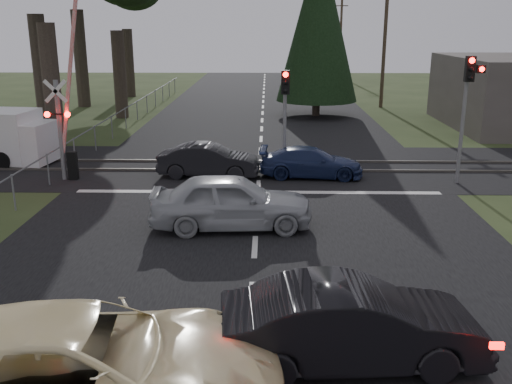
{
  "coord_description": "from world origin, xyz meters",
  "views": [
    {
      "loc": [
        0.32,
        -11.33,
        5.79
      ],
      "look_at": [
        0.02,
        3.84,
        1.3
      ],
      "focal_mm": 40.0,
      "sensor_mm": 36.0,
      "label": 1
    }
  ],
  "objects_px": {
    "crossing_signal": "(66,127)",
    "cream_coupe": "(82,368)",
    "silver_car": "(231,201)",
    "blue_sedan": "(311,162)",
    "dark_car_far": "(209,161)",
    "utility_pole_far": "(341,34)",
    "traffic_signal_right": "(468,95)",
    "traffic_signal_center": "(285,104)",
    "utility_pole_mid": "(385,40)",
    "dark_hatchback": "(351,325)"
  },
  "relations": [
    {
      "from": "cream_coupe",
      "to": "utility_pole_mid",
      "type": "bearing_deg",
      "value": -23.09
    },
    {
      "from": "traffic_signal_right",
      "to": "utility_pole_mid",
      "type": "height_order",
      "value": "utility_pole_mid"
    },
    {
      "from": "traffic_signal_right",
      "to": "dark_car_far",
      "type": "xyz_separation_m",
      "value": [
        -9.51,
        0.87,
        -2.67
      ]
    },
    {
      "from": "traffic_signal_right",
      "to": "cream_coupe",
      "type": "xyz_separation_m",
      "value": [
        -9.98,
        -13.44,
        -2.47
      ]
    },
    {
      "from": "traffic_signal_center",
      "to": "silver_car",
      "type": "bearing_deg",
      "value": -105.61
    },
    {
      "from": "silver_car",
      "to": "blue_sedan",
      "type": "distance_m",
      "value": 6.49
    },
    {
      "from": "crossing_signal",
      "to": "utility_pole_far",
      "type": "relative_size",
      "value": 0.77
    },
    {
      "from": "crossing_signal",
      "to": "cream_coupe",
      "type": "height_order",
      "value": "crossing_signal"
    },
    {
      "from": "cream_coupe",
      "to": "dark_hatchback",
      "type": "bearing_deg",
      "value": -75.46
    },
    {
      "from": "crossing_signal",
      "to": "dark_car_far",
      "type": "height_order",
      "value": "crossing_signal"
    },
    {
      "from": "cream_coupe",
      "to": "dark_car_far",
      "type": "relative_size",
      "value": 1.55
    },
    {
      "from": "traffic_signal_right",
      "to": "blue_sedan",
      "type": "height_order",
      "value": "traffic_signal_right"
    },
    {
      "from": "dark_hatchback",
      "to": "silver_car",
      "type": "distance_m",
      "value": 7.41
    },
    {
      "from": "crossing_signal",
      "to": "blue_sedan",
      "type": "xyz_separation_m",
      "value": [
        9.32,
        0.61,
        -1.47
      ]
    },
    {
      "from": "dark_car_far",
      "to": "traffic_signal_center",
      "type": "bearing_deg",
      "value": -79.72
    },
    {
      "from": "dark_car_far",
      "to": "blue_sedan",
      "type": "bearing_deg",
      "value": -85.38
    },
    {
      "from": "utility_pole_far",
      "to": "silver_car",
      "type": "relative_size",
      "value": 1.91
    },
    {
      "from": "traffic_signal_center",
      "to": "dark_car_far",
      "type": "distance_m",
      "value": 3.68
    },
    {
      "from": "dark_car_far",
      "to": "crossing_signal",
      "type": "bearing_deg",
      "value": 99.87
    },
    {
      "from": "utility_pole_mid",
      "to": "utility_pole_far",
      "type": "height_order",
      "value": "same"
    },
    {
      "from": "utility_pole_far",
      "to": "dark_hatchback",
      "type": "bearing_deg",
      "value": -96.65
    },
    {
      "from": "traffic_signal_right",
      "to": "dark_hatchback",
      "type": "height_order",
      "value": "traffic_signal_right"
    },
    {
      "from": "traffic_signal_center",
      "to": "utility_pole_far",
      "type": "relative_size",
      "value": 0.46
    },
    {
      "from": "crossing_signal",
      "to": "silver_car",
      "type": "bearing_deg",
      "value": -38.73
    },
    {
      "from": "traffic_signal_center",
      "to": "utility_pole_far",
      "type": "distance_m",
      "value": 44.99
    },
    {
      "from": "blue_sedan",
      "to": "traffic_signal_right",
      "type": "bearing_deg",
      "value": -96.12
    },
    {
      "from": "traffic_signal_right",
      "to": "utility_pole_mid",
      "type": "bearing_deg",
      "value": 87.34
    },
    {
      "from": "utility_pole_mid",
      "to": "utility_pole_far",
      "type": "distance_m",
      "value": 25.0
    },
    {
      "from": "traffic_signal_right",
      "to": "dark_hatchback",
      "type": "relative_size",
      "value": 1.02
    },
    {
      "from": "utility_pole_mid",
      "to": "silver_car",
      "type": "xyz_separation_m",
      "value": [
        -9.22,
        -25.47,
        -3.92
      ]
    },
    {
      "from": "silver_car",
      "to": "dark_car_far",
      "type": "distance_m",
      "value": 5.95
    },
    {
      "from": "crossing_signal",
      "to": "dark_car_far",
      "type": "bearing_deg",
      "value": 6.0
    },
    {
      "from": "crossing_signal",
      "to": "blue_sedan",
      "type": "distance_m",
      "value": 9.45
    },
    {
      "from": "utility_pole_far",
      "to": "cream_coupe",
      "type": "height_order",
      "value": "utility_pole_far"
    },
    {
      "from": "crossing_signal",
      "to": "dark_hatchback",
      "type": "xyz_separation_m",
      "value": [
        9.08,
        -12.23,
        -1.3
      ]
    },
    {
      "from": "cream_coupe",
      "to": "crossing_signal",
      "type": "bearing_deg",
      "value": 14.13
    },
    {
      "from": "utility_pole_mid",
      "to": "dark_hatchback",
      "type": "bearing_deg",
      "value": -101.66
    },
    {
      "from": "crossing_signal",
      "to": "dark_hatchback",
      "type": "distance_m",
      "value": 15.29
    },
    {
      "from": "traffic_signal_right",
      "to": "traffic_signal_center",
      "type": "height_order",
      "value": "traffic_signal_right"
    },
    {
      "from": "traffic_signal_right",
      "to": "blue_sedan",
      "type": "xyz_separation_m",
      "value": [
        -5.5,
        0.92,
        -2.73
      ]
    },
    {
      "from": "traffic_signal_center",
      "to": "cream_coupe",
      "type": "relative_size",
      "value": 0.68
    },
    {
      "from": "blue_sedan",
      "to": "silver_car",
      "type": "bearing_deg",
      "value": 158.2
    },
    {
      "from": "utility_pole_far",
      "to": "cream_coupe",
      "type": "bearing_deg",
      "value": -100.51
    },
    {
      "from": "traffic_signal_right",
      "to": "silver_car",
      "type": "distance_m",
      "value": 9.95
    },
    {
      "from": "crossing_signal",
      "to": "utility_pole_mid",
      "type": "xyz_separation_m",
      "value": [
        15.77,
        20.21,
        2.67
      ]
    },
    {
      "from": "dark_car_far",
      "to": "silver_car",
      "type": "bearing_deg",
      "value": -164.08
    },
    {
      "from": "crossing_signal",
      "to": "traffic_signal_right",
      "type": "bearing_deg",
      "value": -1.21
    },
    {
      "from": "utility_pole_far",
      "to": "dark_hatchback",
      "type": "xyz_separation_m",
      "value": [
        -6.7,
        -57.44,
        -3.97
      ]
    },
    {
      "from": "utility_pole_mid",
      "to": "dark_hatchback",
      "type": "relative_size",
      "value": 1.96
    },
    {
      "from": "traffic_signal_right",
      "to": "utility_pole_far",
      "type": "distance_m",
      "value": 45.56
    }
  ]
}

